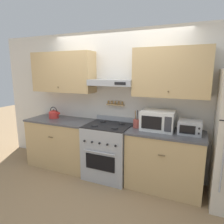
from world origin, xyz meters
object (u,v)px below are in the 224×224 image
microwave (158,120)px  toaster_oven (190,127)px  tea_kettle (54,114)px  utensil_crock (137,123)px  stove_range (109,150)px

microwave → toaster_oven: microwave is taller
tea_kettle → utensil_crock: size_ratio=0.85×
stove_range → toaster_oven: bearing=3.2°
stove_range → utensil_crock: bearing=8.7°
tea_kettle → microwave: 2.05m
stove_range → utensil_crock: size_ratio=3.53×
utensil_crock → toaster_oven: (0.82, -0.00, 0.03)m
stove_range → tea_kettle: tea_kettle is taller
stove_range → microwave: (0.82, 0.09, 0.61)m
stove_range → microwave: size_ratio=2.02×
tea_kettle → microwave: microwave is taller
stove_range → utensil_crock: utensil_crock is taller
utensil_crock → tea_kettle: bearing=-180.0°
tea_kettle → toaster_oven: 2.52m
tea_kettle → utensil_crock: 1.70m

